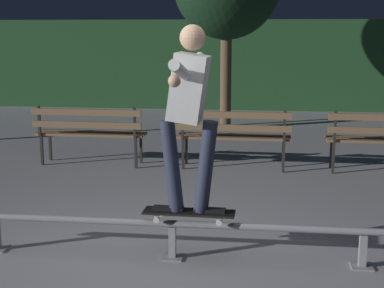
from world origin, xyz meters
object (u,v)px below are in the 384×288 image
Objects in this scene: skateboard at (189,213)px; skateboarder at (189,103)px; park_bench_leftmost at (89,129)px; grind_rail at (172,229)px; park_bench_left_center at (233,132)px.

skateboarder is at bearing -1.51° from skateboard.
park_bench_leftmost is at bearing 119.85° from skateboarder.
park_bench_leftmost is at bearing 117.87° from grind_rail.
skateboarder is (0.00, -0.00, 0.94)m from skateboard.
skateboarder is at bearing -0.03° from grind_rail.
park_bench_left_center is at bearing 86.38° from skateboarder.
park_bench_left_center is (0.21, 3.27, -0.81)m from skateboarder.
skateboarder reaches higher than park_bench_left_center.
park_bench_left_center is (0.35, 3.27, 0.28)m from grind_rail.
skateboarder is 3.38m from park_bench_left_center.
park_bench_leftmost is 1.00× the size of park_bench_left_center.
skateboard is 0.49× the size of park_bench_left_center.
skateboard reaches higher than grind_rail.
park_bench_leftmost reaches higher than grind_rail.
skateboard is at bearing -60.19° from park_bench_leftmost.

